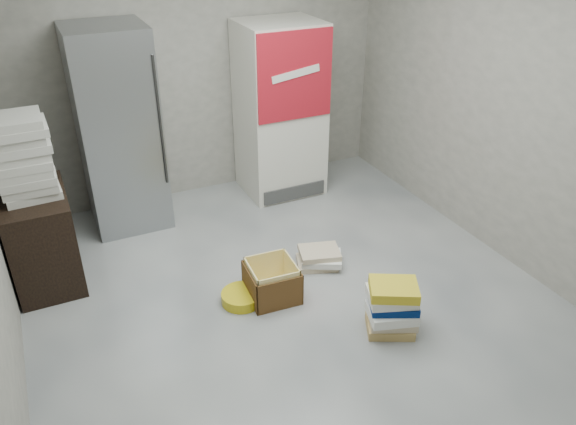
# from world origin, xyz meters

# --- Properties ---
(ground) EXTENTS (5.00, 5.00, 0.00)m
(ground) POSITION_xyz_m (0.00, 0.00, 0.00)
(ground) COLOR #AFB0AB
(ground) RESTS_ON ground
(room_shell) EXTENTS (4.04, 5.04, 2.82)m
(room_shell) POSITION_xyz_m (0.00, 0.00, 1.80)
(room_shell) COLOR #A29C92
(room_shell) RESTS_ON ground
(steel_fridge) EXTENTS (0.70, 0.72, 1.90)m
(steel_fridge) POSITION_xyz_m (-0.90, 2.13, 0.95)
(steel_fridge) COLOR #A7A9AF
(steel_fridge) RESTS_ON ground
(coke_cooler) EXTENTS (0.80, 0.73, 1.80)m
(coke_cooler) POSITION_xyz_m (0.75, 2.12, 0.90)
(coke_cooler) COLOR silver
(coke_cooler) RESTS_ON ground
(wood_shelf) EXTENTS (0.50, 0.80, 0.80)m
(wood_shelf) POSITION_xyz_m (-1.73, 1.40, 0.40)
(wood_shelf) COLOR black
(wood_shelf) RESTS_ON ground
(supply_box_stack) EXTENTS (0.43, 0.44, 0.65)m
(supply_box_stack) POSITION_xyz_m (-1.72, 1.40, 1.12)
(supply_box_stack) COLOR beige
(supply_box_stack) RESTS_ON wood_shelf
(phonebook_stack_main) EXTENTS (0.45, 0.40, 0.42)m
(phonebook_stack_main) POSITION_xyz_m (0.51, -0.38, 0.21)
(phonebook_stack_main) COLOR tan
(phonebook_stack_main) RESTS_ON ground
(phonebook_stack_side) EXTENTS (0.45, 0.41, 0.16)m
(phonebook_stack_side) POSITION_xyz_m (0.42, 0.60, 0.08)
(phonebook_stack_side) COLOR beige
(phonebook_stack_side) RESTS_ON ground
(cardboard_box) EXTENTS (0.41, 0.41, 0.32)m
(cardboard_box) POSITION_xyz_m (-0.13, 0.37, 0.13)
(cardboard_box) COLOR yellow
(cardboard_box) RESTS_ON ground
(bucket_lid) EXTENTS (0.34, 0.34, 0.09)m
(bucket_lid) POSITION_xyz_m (-0.38, 0.41, 0.04)
(bucket_lid) COLOR gold
(bucket_lid) RESTS_ON ground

